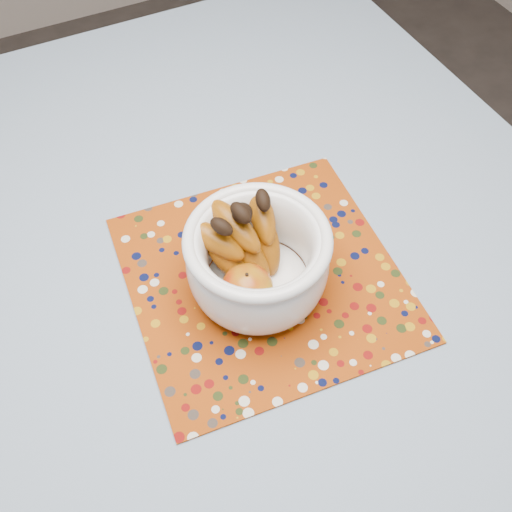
# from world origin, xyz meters

# --- Properties ---
(table) EXTENTS (1.20, 1.20, 0.75)m
(table) POSITION_xyz_m (0.00, 0.00, 0.67)
(table) COLOR brown
(table) RESTS_ON ground
(tablecloth) EXTENTS (1.32, 1.32, 0.01)m
(tablecloth) POSITION_xyz_m (0.00, 0.00, 0.76)
(tablecloth) COLOR slate
(tablecloth) RESTS_ON table
(placemat) EXTENTS (0.45, 0.45, 0.00)m
(placemat) POSITION_xyz_m (0.07, -0.12, 0.76)
(placemat) COLOR #8D3407
(placemat) RESTS_ON tablecloth
(fruit_bowl) EXTENTS (0.22, 0.22, 0.17)m
(fruit_bowl) POSITION_xyz_m (0.05, -0.12, 0.84)
(fruit_bowl) COLOR white
(fruit_bowl) RESTS_ON placemat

